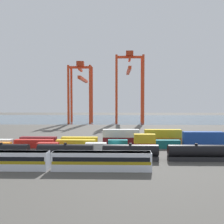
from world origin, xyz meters
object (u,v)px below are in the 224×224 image
at_px(freight_tank_row, 130,152).
at_px(gantry_crane_central, 129,79).
at_px(passenger_train, 50,160).
at_px(shipping_container_8, 118,144).
at_px(gantry_crane_west, 81,85).
at_px(shipping_container_0, 0,147).
at_px(shipping_container_7, 76,144).
at_px(shipping_container_9, 160,144).

xyz_separation_m(freight_tank_row, gantry_crane_central, (4.71, 109.94, 27.76)).
height_order(passenger_train, gantry_crane_central, gantry_crane_central).
height_order(passenger_train, shipping_container_8, passenger_train).
relative_size(freight_tank_row, gantry_crane_west, 1.88).
relative_size(freight_tank_row, shipping_container_0, 12.92).
distance_m(passenger_train, shipping_container_0, 27.62).
relative_size(passenger_train, freight_tank_row, 0.55).
distance_m(shipping_container_7, shipping_container_8, 13.12).
bearing_deg(passenger_train, shipping_container_8, 60.20).
bearing_deg(shipping_container_7, gantry_crane_central, 77.44).
xyz_separation_m(gantry_crane_west, gantry_crane_central, (33.24, -0.48, 4.07)).
bearing_deg(freight_tank_row, passenger_train, -152.66).
xyz_separation_m(freight_tank_row, shipping_container_0, (-37.34, 10.09, -0.69)).
distance_m(freight_tank_row, shipping_container_8, 16.26).
bearing_deg(shipping_container_8, shipping_container_7, 180.00).
xyz_separation_m(passenger_train, shipping_container_8, (14.28, 24.93, -0.84)).
relative_size(freight_tank_row, shipping_container_8, 12.92).
bearing_deg(freight_tank_row, gantry_crane_central, 87.55).
bearing_deg(freight_tank_row, gantry_crane_west, 104.49).
height_order(passenger_train, shipping_container_0, passenger_train).
distance_m(freight_tank_row, shipping_container_7, 22.76).
bearing_deg(shipping_container_7, shipping_container_9, 0.00).
relative_size(passenger_train, shipping_container_8, 7.05).
relative_size(shipping_container_0, gantry_crane_central, 0.12).
xyz_separation_m(shipping_container_9, gantry_crane_west, (-38.55, 94.47, 24.38)).
distance_m(shipping_container_0, shipping_container_8, 34.73).
bearing_deg(gantry_crane_west, shipping_container_8, -74.94).
bearing_deg(shipping_container_8, gantry_crane_central, 85.25).
distance_m(freight_tank_row, gantry_crane_central, 113.49).
height_order(passenger_train, shipping_container_7, passenger_train).
bearing_deg(shipping_container_9, shipping_container_0, -172.95).
xyz_separation_m(shipping_container_0, gantry_crane_west, (8.81, 100.33, 24.38)).
bearing_deg(gantry_crane_central, shipping_container_8, -94.75).
height_order(freight_tank_row, shipping_container_9, freight_tank_row).
height_order(freight_tank_row, gantry_crane_west, gantry_crane_west).
distance_m(shipping_container_7, shipping_container_9, 26.25).
xyz_separation_m(shipping_container_8, shipping_container_9, (13.12, 0.00, 0.00)).
bearing_deg(freight_tank_row, shipping_container_9, 57.85).
distance_m(shipping_container_7, gantry_crane_central, 100.41).
relative_size(passenger_train, shipping_container_0, 7.05).
bearing_deg(passenger_train, shipping_container_7, 87.35).
bearing_deg(shipping_container_9, shipping_container_7, 180.00).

